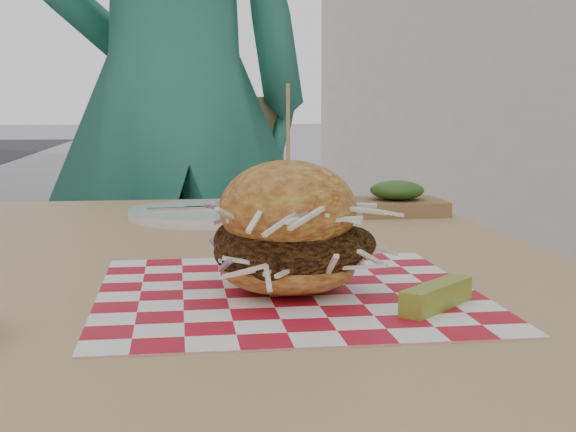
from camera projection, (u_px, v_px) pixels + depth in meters
name	position (u px, v px, depth m)	size (l,w,h in m)	color
diner	(172.00, 99.00, 1.85)	(0.69, 0.45, 1.89)	#2B7E68
patio_table	(226.00, 320.00, 0.97)	(0.80, 1.20, 0.75)	tan
patio_chair	(197.00, 265.00, 1.91)	(0.48, 0.48, 0.95)	tan
paper_liner	(288.00, 292.00, 0.77)	(0.36, 0.36, 0.00)	#B61227
sandwich	(288.00, 235.00, 0.76)	(0.17, 0.17, 0.20)	gold
pickle_spear	(437.00, 296.00, 0.70)	(0.10, 0.02, 0.02)	olive
place_setting	(213.00, 213.00, 1.29)	(0.27, 0.27, 0.02)	white
kraft_tray	(397.00, 201.00, 1.33)	(0.15, 0.12, 0.06)	olive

